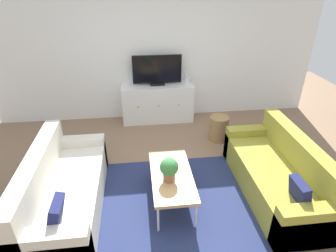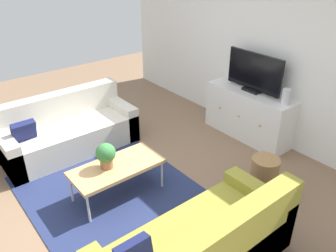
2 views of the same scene
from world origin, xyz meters
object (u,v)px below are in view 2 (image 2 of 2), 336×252
coffee_table (117,168)px  glass_vase (286,97)px  flat_screen_tv (254,73)px  tv_console (248,114)px  couch_left_side (67,132)px  potted_plant (106,155)px  wicker_basket (264,175)px

coffee_table → glass_vase: glass_vase is taller
glass_vase → flat_screen_tv: bearing=178.0°
tv_console → glass_vase: size_ratio=6.28×
flat_screen_tv → glass_vase: bearing=-2.0°
glass_vase → coffee_table: bearing=-104.5°
couch_left_side → glass_vase: 3.16m
couch_left_side → potted_plant: 1.39m
potted_plant → tv_console: tv_console is taller
coffee_table → glass_vase: 2.48m
flat_screen_tv → potted_plant: bearing=-91.6°
couch_left_side → coffee_table: size_ratio=1.76×
flat_screen_tv → wicker_basket: flat_screen_tv is taller
couch_left_side → wicker_basket: (2.43, 1.47, -0.05)m
tv_console → glass_vase: 0.77m
glass_vase → potted_plant: bearing=-104.9°
couch_left_side → flat_screen_tv: 2.89m
flat_screen_tv → wicker_basket: size_ratio=2.08×
potted_plant → tv_console: (0.07, 2.46, -0.21)m
tv_console → wicker_basket: (1.02, -0.91, -0.15)m
tv_console → flat_screen_tv: 0.67m
coffee_table → glass_vase: (0.61, 2.36, 0.48)m
potted_plant → flat_screen_tv: (0.07, 2.48, 0.46)m
coffee_table → couch_left_side: bearing=-179.3°
wicker_basket → potted_plant: bearing=-125.1°
coffee_table → tv_console: (0.02, 2.36, -0.01)m
coffee_table → potted_plant: potted_plant is taller
couch_left_side → wicker_basket: couch_left_side is taller
couch_left_side → coffee_table: (1.39, 0.02, 0.11)m
couch_left_side → flat_screen_tv: flat_screen_tv is taller
couch_left_side → wicker_basket: bearing=31.1°
potted_plant → wicker_basket: potted_plant is taller
wicker_basket → glass_vase: bearing=115.5°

